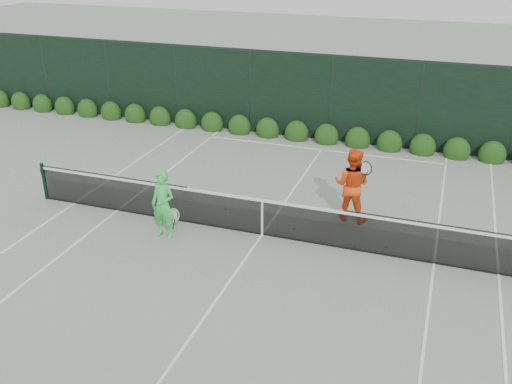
% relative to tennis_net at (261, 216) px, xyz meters
% --- Properties ---
extents(ground, '(80.00, 80.00, 0.00)m').
position_rel_tennis_net_xyz_m(ground, '(0.02, 0.00, -0.53)').
color(ground, gray).
rests_on(ground, ground).
extents(tennis_net, '(12.90, 0.10, 1.07)m').
position_rel_tennis_net_xyz_m(tennis_net, '(0.00, 0.00, 0.00)').
color(tennis_net, black).
rests_on(tennis_net, ground).
extents(player_woman, '(0.69, 0.51, 1.73)m').
position_rel_tennis_net_xyz_m(player_woman, '(-2.21, -0.85, 0.33)').
color(player_woman, '#3FD952').
rests_on(player_woman, ground).
extents(player_man, '(1.02, 0.83, 1.95)m').
position_rel_tennis_net_xyz_m(player_man, '(1.91, 1.57, 0.44)').
color(player_man, '#FF4F15').
rests_on(player_man, ground).
extents(court_lines, '(11.03, 23.83, 0.01)m').
position_rel_tennis_net_xyz_m(court_lines, '(0.02, 0.00, -0.53)').
color(court_lines, white).
rests_on(court_lines, ground).
extents(windscreen_fence, '(32.00, 21.07, 3.06)m').
position_rel_tennis_net_xyz_m(windscreen_fence, '(0.02, -2.71, 0.98)').
color(windscreen_fence, black).
rests_on(windscreen_fence, ground).
extents(hedge_row, '(31.66, 0.65, 0.94)m').
position_rel_tennis_net_xyz_m(hedge_row, '(0.02, 7.15, -0.30)').
color(hedge_row, '#1A3C10').
rests_on(hedge_row, ground).
extents(tennis_balls, '(4.45, 0.94, 0.07)m').
position_rel_tennis_net_xyz_m(tennis_balls, '(1.16, 0.51, -0.50)').
color(tennis_balls, '#C2F536').
rests_on(tennis_balls, ground).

